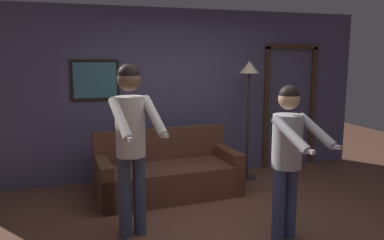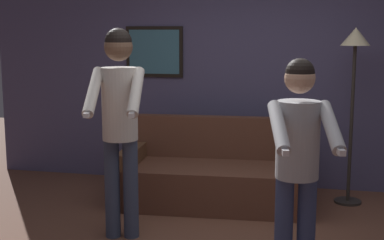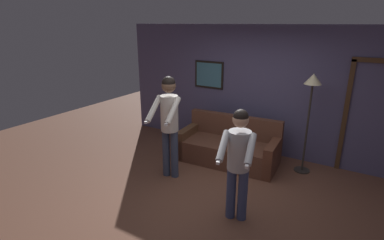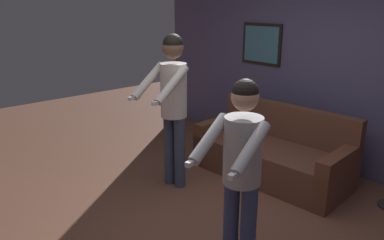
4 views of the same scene
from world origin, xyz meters
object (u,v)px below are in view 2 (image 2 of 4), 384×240
at_px(torchiere_lamp, 354,63).
at_px(person_standing_right, 298,152).
at_px(couch, 216,178).
at_px(person_standing_left, 119,112).

height_order(torchiere_lamp, person_standing_right, torchiere_lamp).
bearing_deg(couch, torchiere_lamp, 13.81).
xyz_separation_m(couch, torchiere_lamp, (1.35, 0.33, 1.18)).
xyz_separation_m(torchiere_lamp, person_standing_right, (-0.49, -1.95, -0.51)).
bearing_deg(person_standing_left, torchiere_lamp, 35.85).
bearing_deg(couch, person_standing_right, -62.16).
bearing_deg(torchiere_lamp, couch, -166.19).
bearing_deg(person_standing_left, couch, 60.12).
xyz_separation_m(couch, person_standing_right, (0.86, -1.62, 0.67)).
distance_m(couch, person_standing_left, 1.51).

